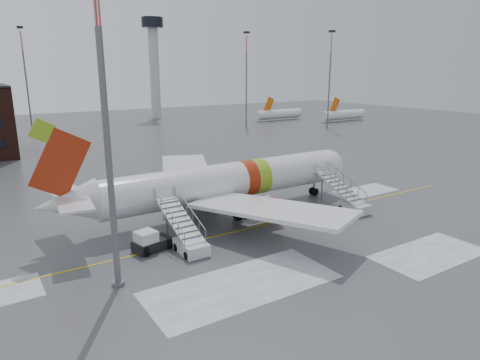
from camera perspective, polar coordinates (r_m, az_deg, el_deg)
ground at (r=41.96m, az=-0.26°, el=-6.24°), size 260.00×260.00×0.00m
airliner at (r=44.70m, az=-2.41°, el=-0.35°), size 35.03×32.97×11.18m
airstair_fwd at (r=47.78m, az=14.33°, el=-2.75°), size 2.05×7.70×3.48m
airstair_aft at (r=36.72m, az=-7.07°, el=-7.69°), size 2.05×7.70×3.48m
pushback_tug at (r=37.23m, az=-11.92°, el=-8.03°), size 3.44×2.86×1.81m
light_mast_near at (r=29.10m, az=-17.46°, el=7.23°), size 1.20×1.20×22.05m
control_tower at (r=137.97m, az=-11.42°, el=15.85°), size 6.40×6.40×30.00m
light_mast_far_ne at (r=114.12m, az=0.86°, el=13.99°), size 1.20×1.20×24.25m
light_mast_far_n at (r=111.89m, az=-26.69°, el=12.49°), size 1.20×1.20×24.25m
light_mast_far_e at (r=113.27m, az=11.89°, el=13.69°), size 1.20×1.20×24.25m
distant_aircraft at (r=128.97m, az=8.02°, el=7.75°), size 35.00×18.00×8.00m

